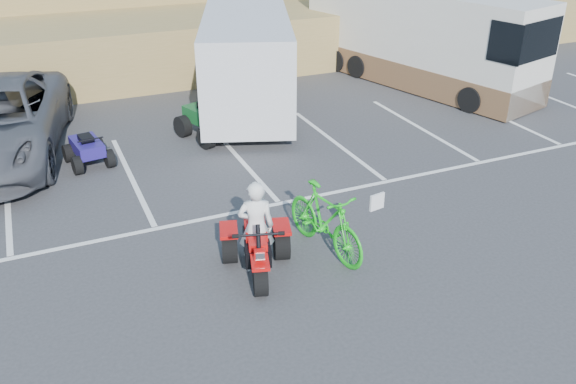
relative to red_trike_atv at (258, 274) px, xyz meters
name	(u,v)px	position (x,y,z in m)	size (l,w,h in m)	color
ground	(330,260)	(1.38, -0.13, 0.00)	(100.00, 100.00, 0.00)	#363639
parking_stripes	(286,167)	(2.24, 3.94, 0.00)	(28.00, 5.16, 0.01)	white
grass_embankment	(146,22)	(1.38, 15.35, 1.42)	(40.00, 8.50, 3.10)	olive
red_trike_atv	(258,274)	(0.00, 0.00, 0.00)	(1.26, 1.69, 1.10)	red
rider	(256,227)	(0.04, 0.14, 0.87)	(0.63, 0.42, 1.74)	white
green_dirt_bike	(325,220)	(1.42, 0.20, 0.66)	(0.62, 2.19, 1.32)	#14BF19
cargo_trailer	(247,63)	(2.77, 7.99, 1.53)	(4.33, 6.52, 2.83)	silver
rv_motorhome	(418,44)	(9.08, 8.60, 1.35)	(4.48, 8.91, 3.11)	silver
quad_atv_blue	(90,164)	(-2.11, 6.05, 0.00)	(0.96, 1.29, 0.84)	navy
quad_atv_green	(211,137)	(1.14, 6.55, 0.00)	(1.25, 1.67, 1.09)	#135321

